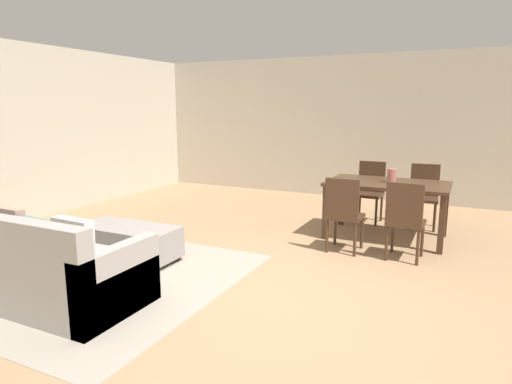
{
  "coord_description": "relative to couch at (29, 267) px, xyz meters",
  "views": [
    {
      "loc": [
        1.67,
        -3.47,
        1.74
      ],
      "look_at": [
        -0.4,
        0.81,
        0.82
      ],
      "focal_mm": 30.89,
      "sensor_mm": 36.0,
      "label": 1
    }
  ],
  "objects": [
    {
      "name": "vase_centerpiece",
      "position": [
        2.66,
        3.38,
        0.55
      ],
      "size": [
        0.12,
        0.12,
        0.18
      ],
      "primitive_type": "cylinder",
      "color": "#B26659",
      "rests_on": "dining_table"
    },
    {
      "name": "dining_chair_near_right",
      "position": [
        2.96,
        2.53,
        0.22
      ],
      "size": [
        0.42,
        0.42,
        0.92
      ],
      "color": "#422B1C",
      "rests_on": "ground_plane"
    },
    {
      "name": "dining_table",
      "position": [
        2.61,
        3.38,
        0.37
      ],
      "size": [
        1.55,
        0.94,
        0.76
      ],
      "color": "#422B1C",
      "rests_on": "ground_plane"
    },
    {
      "name": "wall_back",
      "position": [
        1.88,
        5.93,
        1.05
      ],
      "size": [
        9.0,
        0.12,
        2.7
      ],
      "primitive_type": "cube",
      "color": "#BCB2A0",
      "rests_on": "ground_plane"
    },
    {
      "name": "ottoman_table",
      "position": [
        0.11,
        1.18,
        -0.07
      ],
      "size": [
        1.17,
        0.56,
        0.4
      ],
      "color": "gray",
      "rests_on": "ground_plane"
    },
    {
      "name": "dining_chair_far_left",
      "position": [
        2.23,
        4.18,
        0.22
      ],
      "size": [
        0.42,
        0.42,
        0.92
      ],
      "color": "#422B1C",
      "rests_on": "ground_plane"
    },
    {
      "name": "couch",
      "position": [
        0.0,
        0.0,
        0.0
      ],
      "size": [
        2.19,
        0.91,
        0.86
      ],
      "color": "gray",
      "rests_on": "ground_plane"
    },
    {
      "name": "ground_plane",
      "position": [
        1.88,
        0.93,
        -0.3
      ],
      "size": [
        10.8,
        10.8,
        0.0
      ],
      "primitive_type": "plane",
      "color": "#9E7A56"
    },
    {
      "name": "area_rug",
      "position": [
        0.05,
        0.62,
        -0.29
      ],
      "size": [
        3.0,
        2.8,
        0.01
      ],
      "primitive_type": "cube",
      "color": "gray",
      "rests_on": "ground_plane"
    },
    {
      "name": "dining_chair_near_left",
      "position": [
        2.26,
        2.53,
        0.22
      ],
      "size": [
        0.41,
        0.41,
        0.92
      ],
      "color": "#422B1C",
      "rests_on": "ground_plane"
    },
    {
      "name": "dining_chair_far_right",
      "position": [
        3.01,
        4.2,
        0.22
      ],
      "size": [
        0.42,
        0.42,
        0.92
      ],
      "color": "#422B1C",
      "rests_on": "ground_plane"
    }
  ]
}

